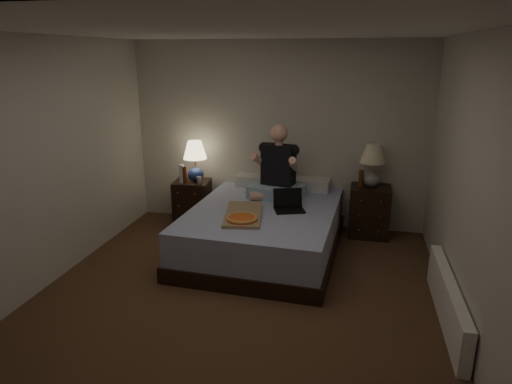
% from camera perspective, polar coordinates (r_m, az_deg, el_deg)
% --- Properties ---
extents(floor, '(4.00, 4.50, 0.00)m').
position_cam_1_polar(floor, '(4.58, -2.48, -13.52)').
color(floor, brown).
rests_on(floor, ground).
extents(ceiling, '(4.00, 4.50, 0.00)m').
position_cam_1_polar(ceiling, '(3.95, -2.97, 19.56)').
color(ceiling, white).
rests_on(ceiling, ground).
extents(wall_back, '(4.00, 0.00, 2.50)m').
position_cam_1_polar(wall_back, '(6.24, 2.68, 7.07)').
color(wall_back, silver).
rests_on(wall_back, ground).
extents(wall_front, '(4.00, 0.00, 2.50)m').
position_cam_1_polar(wall_front, '(2.15, -18.83, -13.83)').
color(wall_front, silver).
rests_on(wall_front, ground).
extents(wall_left, '(0.00, 4.50, 2.50)m').
position_cam_1_polar(wall_left, '(4.98, -25.55, 2.89)').
color(wall_left, silver).
rests_on(wall_left, ground).
extents(wall_right, '(0.00, 4.50, 2.50)m').
position_cam_1_polar(wall_right, '(4.07, 25.63, 0.02)').
color(wall_right, silver).
rests_on(wall_right, ground).
extents(bed, '(1.79, 2.31, 0.56)m').
position_cam_1_polar(bed, '(5.55, 1.07, -4.63)').
color(bed, '#5062A1').
rests_on(bed, floor).
extents(nightstand_left, '(0.52, 0.48, 0.62)m').
position_cam_1_polar(nightstand_left, '(6.47, -7.93, -1.29)').
color(nightstand_left, black).
rests_on(nightstand_left, floor).
extents(nightstand_right, '(0.52, 0.47, 0.66)m').
position_cam_1_polar(nightstand_right, '(6.18, 13.97, -2.33)').
color(nightstand_right, black).
rests_on(nightstand_right, floor).
extents(lamp_left, '(0.38, 0.38, 0.56)m').
position_cam_1_polar(lamp_left, '(6.31, -7.60, 3.83)').
color(lamp_left, navy).
rests_on(lamp_left, nightstand_left).
extents(lamp_right, '(0.36, 0.36, 0.56)m').
position_cam_1_polar(lamp_right, '(6.02, 14.31, 3.22)').
color(lamp_right, gray).
rests_on(lamp_right, nightstand_right).
extents(water_bottle, '(0.07, 0.07, 0.25)m').
position_cam_1_polar(water_bottle, '(6.28, -9.25, 2.24)').
color(water_bottle, white).
rests_on(water_bottle, nightstand_left).
extents(soda_can, '(0.07, 0.07, 0.10)m').
position_cam_1_polar(soda_can, '(6.22, -7.13, 1.46)').
color(soda_can, beige).
rests_on(soda_can, nightstand_left).
extents(beer_bottle_left, '(0.06, 0.06, 0.23)m').
position_cam_1_polar(beer_bottle_left, '(6.27, -8.92, 2.13)').
color(beer_bottle_left, '#61210D').
rests_on(beer_bottle_left, nightstand_left).
extents(beer_bottle_right, '(0.06, 0.06, 0.23)m').
position_cam_1_polar(beer_bottle_right, '(5.99, 12.98, 1.61)').
color(beer_bottle_right, '#56270C').
rests_on(beer_bottle_right, nightstand_right).
extents(person, '(0.75, 0.64, 0.93)m').
position_cam_1_polar(person, '(5.71, 2.65, 3.79)').
color(person, black).
rests_on(person, bed).
extents(laptop, '(0.41, 0.38, 0.24)m').
position_cam_1_polar(laptop, '(5.30, 4.22, -1.15)').
color(laptop, black).
rests_on(laptop, bed).
extents(pizza_box, '(0.52, 0.81, 0.08)m').
position_cam_1_polar(pizza_box, '(4.95, -1.77, -3.42)').
color(pizza_box, '#9F835F').
rests_on(pizza_box, bed).
extents(radiator, '(0.10, 1.60, 0.40)m').
position_cam_1_polar(radiator, '(4.52, 22.80, -12.46)').
color(radiator, white).
rests_on(radiator, floor).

